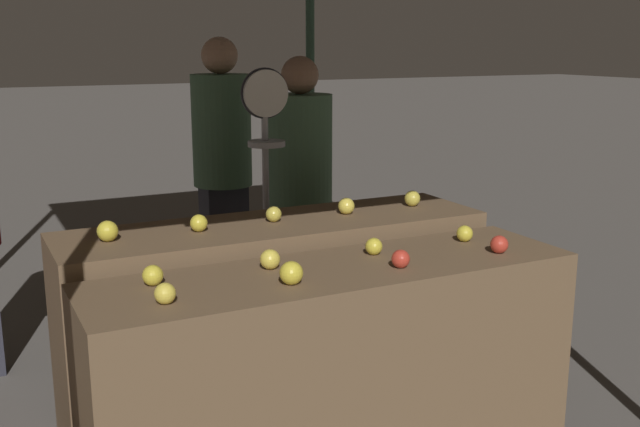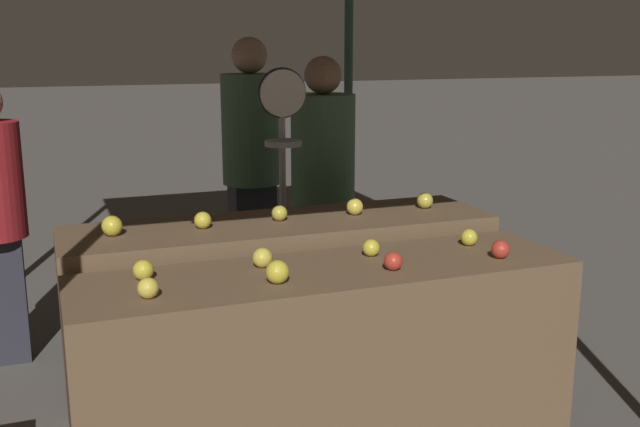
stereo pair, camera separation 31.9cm
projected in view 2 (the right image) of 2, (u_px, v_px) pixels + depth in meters
The scene contains 18 objects.
display_counter_front at pixel (329, 374), 3.03m from camera, with size 1.99×0.55×0.90m, color brown.
display_counter_back at pixel (283, 318), 3.57m from camera, with size 1.99×0.55×0.95m, color brown.
apple_front_0 at pixel (148, 288), 2.58m from camera, with size 0.07×0.07×0.07m, color yellow.
apple_front_1 at pixel (277, 272), 2.73m from camera, with size 0.09×0.09×0.09m, color gold.
apple_front_2 at pixel (393, 261), 2.89m from camera, with size 0.07×0.07×0.07m, color red.
apple_front_3 at pixel (500, 249), 3.05m from camera, with size 0.08×0.08×0.08m, color red.
apple_front_4 at pixel (143, 270), 2.78m from camera, with size 0.08×0.08×0.08m, color gold.
apple_front_5 at pixel (262, 258), 2.93m from camera, with size 0.08×0.08×0.08m, color yellow.
apple_front_6 at pixel (371, 248), 3.08m from camera, with size 0.07×0.07×0.07m, color gold.
apple_front_7 at pixel (469, 237), 3.25m from camera, with size 0.07×0.07×0.07m, color gold.
apple_back_0 at pixel (112, 226), 3.19m from camera, with size 0.09×0.09×0.09m, color gold.
apple_back_1 at pixel (203, 220), 3.31m from camera, with size 0.08×0.08×0.08m, color gold.
apple_back_2 at pixel (279, 213), 3.46m from camera, with size 0.07×0.07×0.07m, color gold.
apple_back_3 at pixel (355, 207), 3.58m from camera, with size 0.08×0.08×0.08m, color yellow.
apple_back_4 at pixel (425, 201), 3.72m from camera, with size 0.08×0.08×0.08m, color gold.
produce_scale at pixel (283, 153), 4.02m from camera, with size 0.27×0.20×1.63m.
person_vendor_at_scale at pixel (323, 178), 4.50m from camera, with size 0.39×0.39×1.68m.
person_customer_right at pixel (251, 154), 4.99m from camera, with size 0.42×0.42×1.80m.
Camera 2 is at (-1.02, -2.61, 1.76)m, focal length 42.00 mm.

